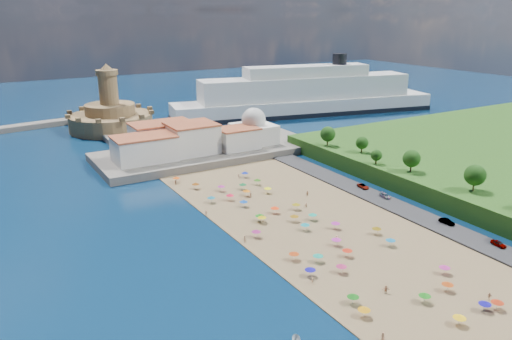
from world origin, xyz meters
TOP-DOWN VIEW (x-y plane):
  - ground at (0.00, 0.00)m, footprint 700.00×700.00m
  - terrace at (10.00, 73.00)m, footprint 90.00×36.00m
  - jetty at (-12.00, 108.00)m, footprint 18.00×70.00m
  - waterfront_buildings at (-3.05, 73.64)m, footprint 57.00×29.00m
  - domed_building at (30.00, 71.00)m, footprint 16.00×16.00m
  - fortress at (-12.00, 138.00)m, footprint 40.00×40.00m
  - cruise_ship at (93.68, 121.68)m, footprint 153.59×53.23m
  - beach_parasols at (-0.90, -10.94)m, footprint 32.30×116.84m
  - beachgoers at (-2.16, -3.48)m, footprint 35.79×99.61m
  - parked_cars at (36.00, -10.28)m, footprint 2.68×53.60m
  - hillside_trees at (48.73, -5.29)m, footprint 14.63×109.17m

SIDE VIEW (x-z plane):
  - ground at x=0.00m, z-range 0.00..0.00m
  - beachgoers at x=-2.16m, z-range 0.19..2.05m
  - jetty at x=-12.00m, z-range 0.00..2.40m
  - parked_cars at x=36.00m, z-range 0.66..2.08m
  - terrace at x=10.00m, z-range 0.00..3.00m
  - beach_parasols at x=-0.90m, z-range 1.05..3.25m
  - fortress at x=-12.00m, z-range -9.52..22.88m
  - waterfront_buildings at x=-3.05m, z-range 2.38..13.38m
  - domed_building at x=30.00m, z-range 1.47..16.47m
  - cruise_ship at x=93.68m, z-range -6.78..26.48m
  - hillside_trees at x=48.73m, z-range 6.26..14.22m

